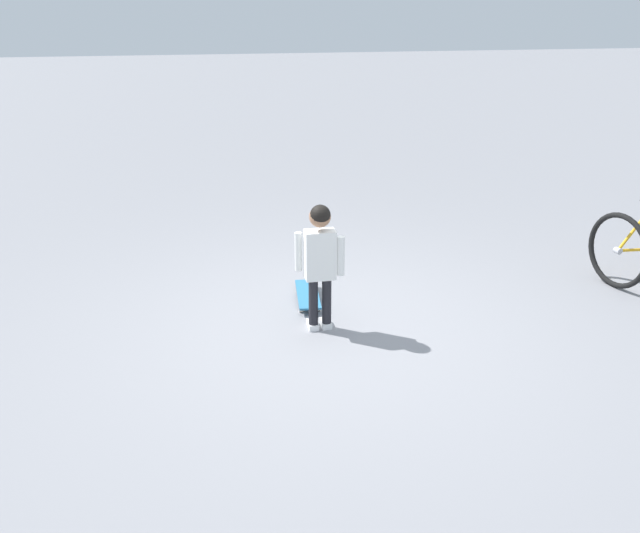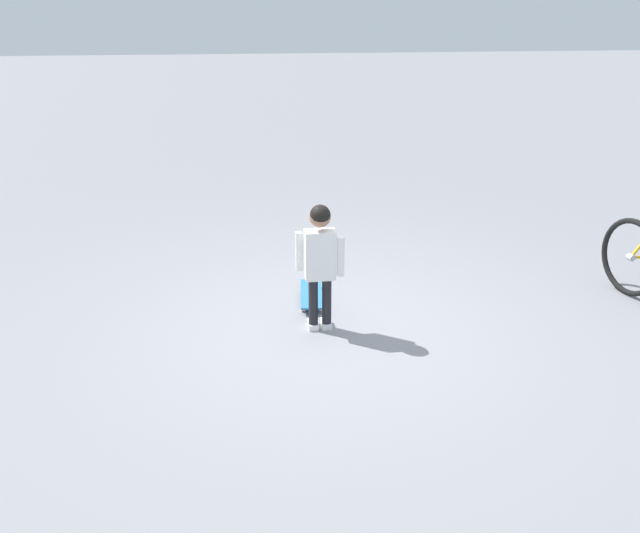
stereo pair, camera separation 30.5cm
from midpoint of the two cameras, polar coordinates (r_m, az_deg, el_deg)
ground_plane at (r=5.62m, az=2.95°, el=-5.44°), size 50.00×50.00×0.00m
child_person at (r=5.39m, az=1.62°, el=1.03°), size 0.38×0.22×1.06m
skateboard at (r=6.12m, az=0.72°, el=-2.36°), size 0.23×0.63×0.07m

